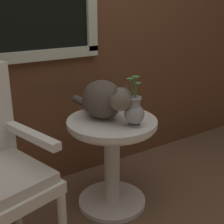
{
  "coord_description": "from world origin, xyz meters",
  "views": [
    {
      "loc": [
        -0.85,
        -1.3,
        1.29
      ],
      "look_at": [
        0.15,
        0.21,
        0.65
      ],
      "focal_mm": 50.28,
      "sensor_mm": 36.0,
      "label": 1
    }
  ],
  "objects": [
    {
      "name": "cat",
      "position": [
        0.12,
        0.25,
        0.73
      ],
      "size": [
        0.26,
        0.56,
        0.25
      ],
      "color": "brown",
      "rests_on": "wicker_side_table"
    },
    {
      "name": "pewter_vase_with_ivy",
      "position": [
        0.2,
        0.05,
        0.69
      ],
      "size": [
        0.12,
        0.12,
        0.31
      ],
      "color": "#99999E",
      "rests_on": "wicker_side_table"
    },
    {
      "name": "wicker_side_table",
      "position": [
        0.15,
        0.21,
        0.41
      ],
      "size": [
        0.56,
        0.56,
        0.6
      ],
      "color": "silver",
      "rests_on": "ground_plane"
    }
  ]
}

